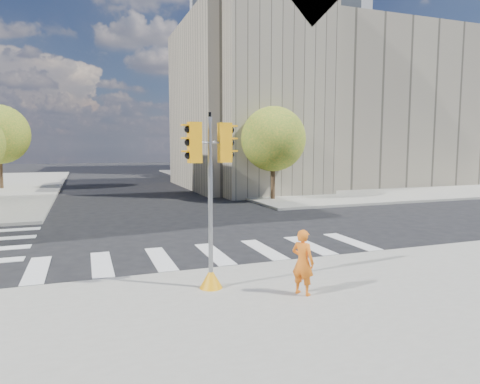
% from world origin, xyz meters
% --- Properties ---
extents(ground, '(160.00, 160.00, 0.00)m').
position_xyz_m(ground, '(0.00, 0.00, 0.00)').
color(ground, black).
rests_on(ground, ground).
extents(sidewalk_far_right, '(28.00, 40.00, 0.15)m').
position_xyz_m(sidewalk_far_right, '(20.00, 26.00, 0.07)').
color(sidewalk_far_right, gray).
rests_on(sidewalk_far_right, ground).
extents(civic_building, '(26.00, 16.00, 19.39)m').
position_xyz_m(civic_building, '(15.59, 19.12, 7.26)').
color(civic_building, gray).
rests_on(civic_building, ground).
extents(office_tower, '(20.00, 18.00, 30.00)m').
position_xyz_m(office_tower, '(22.00, 42.00, 15.00)').
color(office_tower, '#9EA0A3').
rests_on(office_tower, ground).
extents(tree_re_near, '(4.20, 4.20, 6.16)m').
position_xyz_m(tree_re_near, '(7.50, 10.00, 4.05)').
color(tree_re_near, '#382616').
rests_on(tree_re_near, ground).
extents(tree_re_mid, '(4.60, 4.60, 6.66)m').
position_xyz_m(tree_re_mid, '(7.50, 22.00, 4.35)').
color(tree_re_mid, '#382616').
rests_on(tree_re_mid, ground).
extents(tree_re_far, '(4.00, 4.00, 5.88)m').
position_xyz_m(tree_re_far, '(7.50, 34.00, 3.87)').
color(tree_re_far, '#382616').
rests_on(tree_re_far, ground).
extents(lamp_near, '(0.35, 0.18, 8.11)m').
position_xyz_m(lamp_near, '(8.00, 14.00, 4.58)').
color(lamp_near, black).
rests_on(lamp_near, sidewalk_far_right).
extents(lamp_far, '(0.35, 0.18, 8.11)m').
position_xyz_m(lamp_far, '(8.00, 28.00, 4.58)').
color(lamp_far, black).
rests_on(lamp_far, sidewalk_far_right).
extents(traffic_signal, '(1.07, 0.56, 4.25)m').
position_xyz_m(traffic_signal, '(-1.28, -5.68, 1.94)').
color(traffic_signal, orange).
rests_on(traffic_signal, sidewalk_near).
extents(photographer, '(0.61, 0.67, 1.54)m').
position_xyz_m(photographer, '(0.61, -6.85, 0.92)').
color(photographer, orange).
rests_on(photographer, sidewalk_near).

